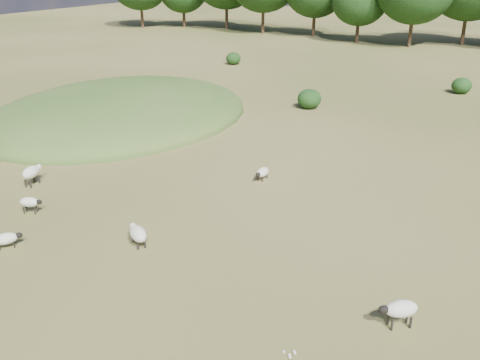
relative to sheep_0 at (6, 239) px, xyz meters
name	(u,v)px	position (x,y,z in m)	size (l,w,h in m)	color
ground	(327,112)	(3.50, 23.92, -0.38)	(160.00, 160.00, 0.00)	#3E4D18
mound	(120,116)	(-8.50, 15.92, -0.38)	(16.00, 20.00, 4.00)	#33561E
shrubs	(330,81)	(1.09, 30.66, 0.28)	(23.66, 13.77, 1.40)	black
sheep_0	(6,239)	(0.00, 0.00, 0.00)	(0.86, 1.05, 0.60)	beige
sheep_1	(30,202)	(-1.60, 2.47, 0.12)	(1.04, 0.72, 0.72)	beige
sheep_2	(400,309)	(13.88, 2.54, 0.23)	(1.17, 1.07, 0.88)	beige
sheep_3	(138,233)	(4.11, 2.60, 0.09)	(1.31, 1.06, 0.75)	beige
sheep_4	(262,172)	(5.24, 10.59, 0.01)	(0.48, 1.06, 0.61)	beige
sheep_5	(32,172)	(-3.97, 4.62, 0.28)	(0.80, 1.36, 0.94)	beige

